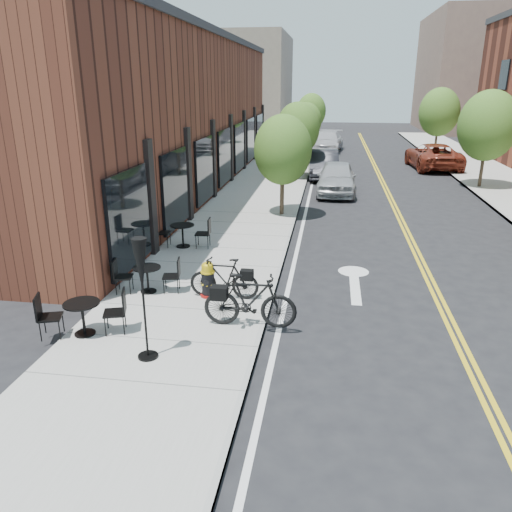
{
  "coord_description": "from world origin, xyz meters",
  "views": [
    {
      "loc": [
        1.23,
        -10.03,
        5.0
      ],
      "look_at": [
        -0.47,
        1.34,
        1.0
      ],
      "focal_mm": 35.0,
      "sensor_mm": 36.0,
      "label": 1
    }
  ],
  "objects_px": {
    "parked_car_b": "(323,164)",
    "fire_hydrant": "(208,280)",
    "parked_car_a": "(336,178)",
    "parked_car_far": "(433,156)",
    "parked_car_c": "(327,141)",
    "bistro_set_b": "(147,276)",
    "bistro_set_c": "(183,232)",
    "patio_umbrella": "(141,274)",
    "bicycle_right": "(250,301)",
    "bicycle_left": "(224,278)",
    "bistro_set_a": "(83,314)"
  },
  "relations": [
    {
      "from": "bistro_set_b",
      "to": "fire_hydrant",
      "type": "bearing_deg",
      "value": -11.75
    },
    {
      "from": "patio_umbrella",
      "to": "parked_car_b",
      "type": "xyz_separation_m",
      "value": [
        2.8,
        20.2,
        -1.05
      ]
    },
    {
      "from": "bicycle_left",
      "to": "patio_umbrella",
      "type": "distance_m",
      "value": 3.25
    },
    {
      "from": "bistro_set_a",
      "to": "parked_car_a",
      "type": "distance_m",
      "value": 16.12
    },
    {
      "from": "bistro_set_a",
      "to": "bistro_set_b",
      "type": "bearing_deg",
      "value": 59.3
    },
    {
      "from": "bicycle_right",
      "to": "parked_car_b",
      "type": "height_order",
      "value": "parked_car_b"
    },
    {
      "from": "bistro_set_c",
      "to": "parked_car_far",
      "type": "bearing_deg",
      "value": 54.78
    },
    {
      "from": "fire_hydrant",
      "to": "bicycle_left",
      "type": "height_order",
      "value": "bicycle_left"
    },
    {
      "from": "parked_car_b",
      "to": "fire_hydrant",
      "type": "bearing_deg",
      "value": -101.55
    },
    {
      "from": "parked_car_c",
      "to": "parked_car_far",
      "type": "distance_m",
      "value": 9.82
    },
    {
      "from": "bicycle_left",
      "to": "parked_car_a",
      "type": "distance_m",
      "value": 13.33
    },
    {
      "from": "parked_car_c",
      "to": "patio_umbrella",
      "type": "bearing_deg",
      "value": -89.12
    },
    {
      "from": "bicycle_right",
      "to": "patio_umbrella",
      "type": "relative_size",
      "value": 0.84
    },
    {
      "from": "fire_hydrant",
      "to": "parked_car_c",
      "type": "xyz_separation_m",
      "value": [
        2.41,
        28.65,
        0.2
      ]
    },
    {
      "from": "bicycle_left",
      "to": "parked_car_c",
      "type": "height_order",
      "value": "parked_car_c"
    },
    {
      "from": "parked_car_c",
      "to": "bicycle_right",
      "type": "bearing_deg",
      "value": -86.16
    },
    {
      "from": "parked_car_a",
      "to": "parked_car_far",
      "type": "xyz_separation_m",
      "value": [
        5.86,
        8.28,
        0.02
      ]
    },
    {
      "from": "fire_hydrant",
      "to": "bistro_set_c",
      "type": "height_order",
      "value": "bistro_set_c"
    },
    {
      "from": "fire_hydrant",
      "to": "bicycle_right",
      "type": "height_order",
      "value": "bicycle_right"
    },
    {
      "from": "fire_hydrant",
      "to": "parked_car_b",
      "type": "xyz_separation_m",
      "value": [
        2.35,
        17.26,
        0.2
      ]
    },
    {
      "from": "fire_hydrant",
      "to": "parked_car_c",
      "type": "distance_m",
      "value": 28.75
    },
    {
      "from": "bicycle_right",
      "to": "parked_car_c",
      "type": "xyz_separation_m",
      "value": [
        1.16,
        30.08,
        0.04
      ]
    },
    {
      "from": "bistro_set_b",
      "to": "parked_car_b",
      "type": "distance_m",
      "value": 17.66
    },
    {
      "from": "bistro_set_c",
      "to": "parked_car_c",
      "type": "height_order",
      "value": "parked_car_c"
    },
    {
      "from": "bistro_set_c",
      "to": "parked_car_a",
      "type": "bearing_deg",
      "value": 58.89
    },
    {
      "from": "bistro_set_a",
      "to": "bistro_set_c",
      "type": "bearing_deg",
      "value": 68.76
    },
    {
      "from": "bistro_set_b",
      "to": "bistro_set_c",
      "type": "xyz_separation_m",
      "value": [
        -0.18,
        3.61,
        0.04
      ]
    },
    {
      "from": "bicycle_left",
      "to": "fire_hydrant",
      "type": "bearing_deg",
      "value": -94.46
    },
    {
      "from": "parked_car_b",
      "to": "parked_car_far",
      "type": "xyz_separation_m",
      "value": [
        6.58,
        4.05,
        0.02
      ]
    },
    {
      "from": "bistro_set_a",
      "to": "bistro_set_c",
      "type": "distance_m",
      "value": 5.92
    },
    {
      "from": "bicycle_right",
      "to": "parked_car_b",
      "type": "relative_size",
      "value": 0.43
    },
    {
      "from": "fire_hydrant",
      "to": "bistro_set_a",
      "type": "distance_m",
      "value": 3.06
    },
    {
      "from": "bistro_set_b",
      "to": "parked_car_c",
      "type": "height_order",
      "value": "parked_car_c"
    },
    {
      "from": "bistro_set_a",
      "to": "bicycle_left",
      "type": "bearing_deg",
      "value": 24.36
    },
    {
      "from": "fire_hydrant",
      "to": "parked_car_a",
      "type": "bearing_deg",
      "value": 74.6
    },
    {
      "from": "fire_hydrant",
      "to": "parked_car_a",
      "type": "distance_m",
      "value": 13.38
    },
    {
      "from": "fire_hydrant",
      "to": "patio_umbrella",
      "type": "xyz_separation_m",
      "value": [
        -0.45,
        -2.95,
        1.25
      ]
    },
    {
      "from": "bicycle_left",
      "to": "bistro_set_b",
      "type": "relative_size",
      "value": 1.04
    },
    {
      "from": "bicycle_right",
      "to": "parked_car_far",
      "type": "distance_m",
      "value": 23.99
    },
    {
      "from": "parked_car_a",
      "to": "parked_car_far",
      "type": "relative_size",
      "value": 0.8
    },
    {
      "from": "bicycle_right",
      "to": "bistro_set_c",
      "type": "distance_m",
      "value": 5.86
    },
    {
      "from": "bicycle_left",
      "to": "bistro_set_b",
      "type": "height_order",
      "value": "bicycle_left"
    },
    {
      "from": "bicycle_right",
      "to": "parked_car_c",
      "type": "height_order",
      "value": "parked_car_c"
    },
    {
      "from": "patio_umbrella",
      "to": "parked_car_b",
      "type": "bearing_deg",
      "value": 82.11
    },
    {
      "from": "patio_umbrella",
      "to": "parked_car_c",
      "type": "distance_m",
      "value": 31.75
    },
    {
      "from": "bistro_set_a",
      "to": "parked_car_c",
      "type": "relative_size",
      "value": 0.33
    },
    {
      "from": "fire_hydrant",
      "to": "parked_car_a",
      "type": "relative_size",
      "value": 0.2
    },
    {
      "from": "bicycle_right",
      "to": "fire_hydrant",
      "type": "bearing_deg",
      "value": 40.91
    },
    {
      "from": "bicycle_left",
      "to": "parked_car_a",
      "type": "height_order",
      "value": "parked_car_a"
    },
    {
      "from": "parked_car_far",
      "to": "parked_car_c",
      "type": "bearing_deg",
      "value": -52.68
    }
  ]
}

